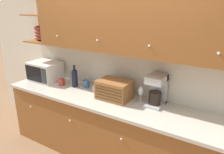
% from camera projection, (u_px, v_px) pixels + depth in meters
% --- Properties ---
extents(ground_plane, '(24.00, 24.00, 0.00)m').
position_uv_depth(ground_plane, '(120.00, 144.00, 3.40)').
color(ground_plane, '#896647').
extents(wall_back, '(5.50, 0.06, 2.60)m').
position_uv_depth(wall_back, '(122.00, 64.00, 3.00)').
color(wall_back, silver).
rests_on(wall_back, ground_plane).
extents(counter_unit, '(3.12, 0.67, 0.91)m').
position_uv_depth(counter_unit, '(108.00, 129.00, 3.00)').
color(counter_unit, '#935628').
rests_on(counter_unit, ground_plane).
extents(backsplash_panel, '(3.10, 0.01, 0.60)m').
position_uv_depth(backsplash_panel, '(120.00, 71.00, 3.01)').
color(backsplash_panel, beige).
rests_on(backsplash_panel, counter_unit).
extents(upper_cabinets, '(3.10, 0.37, 0.85)m').
position_uv_depth(upper_cabinets, '(126.00, 17.00, 2.55)').
color(upper_cabinets, '#935628').
rests_on(upper_cabinets, backsplash_panel).
extents(microwave, '(0.49, 0.37, 0.30)m').
position_uv_depth(microwave, '(45.00, 71.00, 3.48)').
color(microwave, silver).
rests_on(microwave, counter_unit).
extents(mug, '(0.11, 0.09, 0.10)m').
position_uv_depth(mug, '(61.00, 82.00, 3.29)').
color(mug, '#B73D38').
rests_on(mug, counter_unit).
extents(wine_bottle, '(0.08, 0.08, 0.33)m').
position_uv_depth(wine_bottle, '(75.00, 77.00, 3.21)').
color(wine_bottle, black).
rests_on(wine_bottle, counter_unit).
extents(mug_blue_second, '(0.09, 0.08, 0.11)m').
position_uv_depth(mug_blue_second, '(86.00, 84.00, 3.21)').
color(mug_blue_second, '#38669E').
rests_on(mug_blue_second, counter_unit).
extents(bowl_stack_on_counter, '(0.19, 0.19, 0.09)m').
position_uv_depth(bowl_stack_on_counter, '(98.00, 88.00, 3.09)').
color(bowl_stack_on_counter, silver).
rests_on(bowl_stack_on_counter, counter_unit).
extents(bread_box, '(0.42, 0.30, 0.25)m').
position_uv_depth(bread_box, '(114.00, 90.00, 2.81)').
color(bread_box, '#996033').
rests_on(bread_box, counter_unit).
extents(wine_glass, '(0.07, 0.07, 0.21)m').
position_uv_depth(wine_glass, '(141.00, 92.00, 2.71)').
color(wine_glass, silver).
rests_on(wine_glass, counter_unit).
extents(coffee_maker, '(0.20, 0.28, 0.38)m').
position_uv_depth(coffee_maker, '(157.00, 89.00, 2.63)').
color(coffee_maker, '#B7B7BC').
rests_on(coffee_maker, counter_unit).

